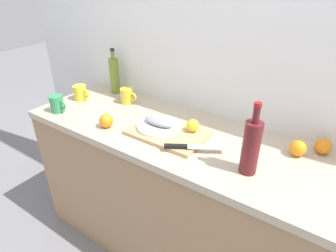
{
  "coord_description": "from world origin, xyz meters",
  "views": [
    {
      "loc": [
        0.6,
        -1.12,
        1.68
      ],
      "look_at": [
        -0.14,
        -0.04,
        0.95
      ],
      "focal_mm": 31.11,
      "sensor_mm": 36.0,
      "label": 1
    }
  ],
  "objects_px": {
    "olive_oil_bottle": "(115,75)",
    "cutting_board": "(168,133)",
    "lemon_0": "(193,126)",
    "orange_0": "(323,146)",
    "chef_knife": "(187,147)",
    "wine_bottle": "(251,146)",
    "white_plate": "(159,126)",
    "coffee_mug_2": "(80,93)",
    "coffee_mug_1": "(127,96)",
    "fish_fillet": "(158,122)",
    "coffee_mug_0": "(57,104)"
  },
  "relations": [
    {
      "from": "olive_oil_bottle",
      "to": "cutting_board",
      "type": "bearing_deg",
      "value": -23.23
    },
    {
      "from": "lemon_0",
      "to": "orange_0",
      "type": "bearing_deg",
      "value": 18.33
    },
    {
      "from": "chef_knife",
      "to": "lemon_0",
      "type": "distance_m",
      "value": 0.17
    },
    {
      "from": "chef_knife",
      "to": "wine_bottle",
      "type": "distance_m",
      "value": 0.31
    },
    {
      "from": "white_plate",
      "to": "olive_oil_bottle",
      "type": "height_order",
      "value": "olive_oil_bottle"
    },
    {
      "from": "lemon_0",
      "to": "coffee_mug_2",
      "type": "distance_m",
      "value": 0.84
    },
    {
      "from": "white_plate",
      "to": "coffee_mug_1",
      "type": "distance_m",
      "value": 0.41
    },
    {
      "from": "olive_oil_bottle",
      "to": "lemon_0",
      "type": "bearing_deg",
      "value": -15.01
    },
    {
      "from": "lemon_0",
      "to": "coffee_mug_1",
      "type": "relative_size",
      "value": 0.56
    },
    {
      "from": "fish_fillet",
      "to": "coffee_mug_2",
      "type": "bearing_deg",
      "value": 176.35
    },
    {
      "from": "coffee_mug_1",
      "to": "lemon_0",
      "type": "bearing_deg",
      "value": -11.32
    },
    {
      "from": "olive_oil_bottle",
      "to": "coffee_mug_2",
      "type": "xyz_separation_m",
      "value": [
        -0.11,
        -0.22,
        -0.08
      ]
    },
    {
      "from": "chef_knife",
      "to": "coffee_mug_1",
      "type": "relative_size",
      "value": 2.19
    },
    {
      "from": "cutting_board",
      "to": "fish_fillet",
      "type": "height_order",
      "value": "fish_fillet"
    },
    {
      "from": "chef_knife",
      "to": "lemon_0",
      "type": "xyz_separation_m",
      "value": [
        -0.06,
        0.16,
        0.02
      ]
    },
    {
      "from": "cutting_board",
      "to": "coffee_mug_2",
      "type": "relative_size",
      "value": 3.17
    },
    {
      "from": "chef_knife",
      "to": "orange_0",
      "type": "height_order",
      "value": "orange_0"
    },
    {
      "from": "cutting_board",
      "to": "orange_0",
      "type": "xyz_separation_m",
      "value": [
        0.7,
        0.27,
        0.03
      ]
    },
    {
      "from": "white_plate",
      "to": "coffee_mug_0",
      "type": "bearing_deg",
      "value": -165.98
    },
    {
      "from": "lemon_0",
      "to": "coffee_mug_1",
      "type": "height_order",
      "value": "coffee_mug_1"
    },
    {
      "from": "white_plate",
      "to": "lemon_0",
      "type": "distance_m",
      "value": 0.19
    },
    {
      "from": "lemon_0",
      "to": "orange_0",
      "type": "height_order",
      "value": "lemon_0"
    },
    {
      "from": "cutting_board",
      "to": "orange_0",
      "type": "distance_m",
      "value": 0.75
    },
    {
      "from": "coffee_mug_0",
      "to": "orange_0",
      "type": "bearing_deg",
      "value": 16.68
    },
    {
      "from": "coffee_mug_1",
      "to": "orange_0",
      "type": "relative_size",
      "value": 1.58
    },
    {
      "from": "chef_knife",
      "to": "coffee_mug_1",
      "type": "bearing_deg",
      "value": 124.86
    },
    {
      "from": "coffee_mug_2",
      "to": "fish_fillet",
      "type": "bearing_deg",
      "value": -3.65
    },
    {
      "from": "chef_knife",
      "to": "wine_bottle",
      "type": "height_order",
      "value": "wine_bottle"
    },
    {
      "from": "cutting_board",
      "to": "wine_bottle",
      "type": "relative_size",
      "value": 1.22
    },
    {
      "from": "white_plate",
      "to": "wine_bottle",
      "type": "bearing_deg",
      "value": -7.7
    },
    {
      "from": "coffee_mug_0",
      "to": "coffee_mug_1",
      "type": "xyz_separation_m",
      "value": [
        0.26,
        0.33,
        -0.0
      ]
    },
    {
      "from": "fish_fillet",
      "to": "coffee_mug_1",
      "type": "relative_size",
      "value": 1.46
    },
    {
      "from": "orange_0",
      "to": "lemon_0",
      "type": "bearing_deg",
      "value": -161.67
    },
    {
      "from": "cutting_board",
      "to": "olive_oil_bottle",
      "type": "xyz_separation_m",
      "value": [
        -0.62,
        0.27,
        0.12
      ]
    },
    {
      "from": "cutting_board",
      "to": "lemon_0",
      "type": "bearing_deg",
      "value": 33.94
    },
    {
      "from": "lemon_0",
      "to": "coffee_mug_1",
      "type": "bearing_deg",
      "value": 168.68
    },
    {
      "from": "cutting_board",
      "to": "coffee_mug_1",
      "type": "distance_m",
      "value": 0.48
    },
    {
      "from": "coffee_mug_0",
      "to": "coffee_mug_2",
      "type": "distance_m",
      "value": 0.2
    },
    {
      "from": "chef_knife",
      "to": "olive_oil_bottle",
      "type": "xyz_separation_m",
      "value": [
        -0.79,
        0.35,
        0.1
      ]
    },
    {
      "from": "wine_bottle",
      "to": "coffee_mug_2",
      "type": "height_order",
      "value": "wine_bottle"
    },
    {
      "from": "cutting_board",
      "to": "white_plate",
      "type": "height_order",
      "value": "white_plate"
    },
    {
      "from": "cutting_board",
      "to": "fish_fillet",
      "type": "relative_size",
      "value": 2.26
    },
    {
      "from": "chef_knife",
      "to": "coffee_mug_0",
      "type": "relative_size",
      "value": 2.19
    },
    {
      "from": "white_plate",
      "to": "coffee_mug_0",
      "type": "xyz_separation_m",
      "value": [
        -0.63,
        -0.16,
        0.02
      ]
    },
    {
      "from": "wine_bottle",
      "to": "orange_0",
      "type": "xyz_separation_m",
      "value": [
        0.24,
        0.33,
        -0.09
      ]
    },
    {
      "from": "white_plate",
      "to": "cutting_board",
      "type": "bearing_deg",
      "value": -6.0
    },
    {
      "from": "olive_oil_bottle",
      "to": "coffee_mug_1",
      "type": "height_order",
      "value": "olive_oil_bottle"
    },
    {
      "from": "cutting_board",
      "to": "lemon_0",
      "type": "height_order",
      "value": "lemon_0"
    },
    {
      "from": "wine_bottle",
      "to": "coffee_mug_0",
      "type": "bearing_deg",
      "value": -175.68
    },
    {
      "from": "white_plate",
      "to": "coffee_mug_2",
      "type": "relative_size",
      "value": 1.87
    }
  ]
}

